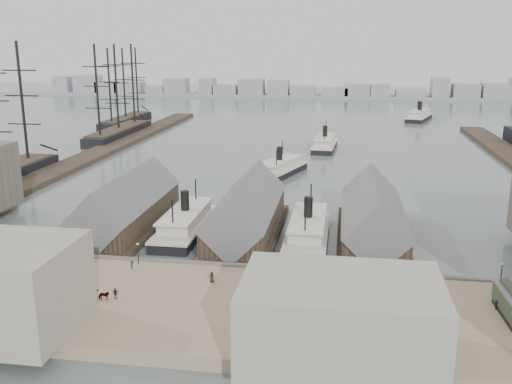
% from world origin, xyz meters
% --- Properties ---
extents(ground, '(900.00, 900.00, 0.00)m').
position_xyz_m(ground, '(0.00, 0.00, 0.00)').
color(ground, '#505D5B').
rests_on(ground, ground).
extents(quay, '(180.00, 30.00, 2.00)m').
position_xyz_m(quay, '(0.00, -20.00, 1.00)').
color(quay, '#89765C').
rests_on(quay, ground).
extents(seawall, '(180.00, 1.20, 2.30)m').
position_xyz_m(seawall, '(0.00, -5.20, 1.15)').
color(seawall, '#59544C').
rests_on(seawall, ground).
extents(west_wharf, '(10.00, 220.00, 1.60)m').
position_xyz_m(west_wharf, '(-68.00, 100.00, 0.80)').
color(west_wharf, '#2D231C').
rests_on(west_wharf, ground).
extents(ferry_shed_west, '(14.00, 42.00, 12.60)m').
position_xyz_m(ferry_shed_west, '(-26.00, 16.88, 4.64)').
color(ferry_shed_west, '#2D231C').
rests_on(ferry_shed_west, ground).
extents(ferry_shed_center, '(14.00, 42.00, 12.60)m').
position_xyz_m(ferry_shed_center, '(0.00, 16.88, 4.64)').
color(ferry_shed_center, '#2D231C').
rests_on(ferry_shed_center, ground).
extents(ferry_shed_east, '(14.00, 42.00, 12.60)m').
position_xyz_m(ferry_shed_east, '(26.00, 16.88, 4.64)').
color(ferry_shed_east, '#2D231C').
rests_on(ferry_shed_east, ground).
extents(street_bldg_center, '(24.00, 16.00, 10.00)m').
position_xyz_m(street_bldg_center, '(20.00, -32.00, 7.00)').
color(street_bldg_center, gray).
rests_on(street_bldg_center, quay).
extents(lamp_post_near_w, '(0.44, 0.44, 3.92)m').
position_xyz_m(lamp_post_near_w, '(-15.00, -7.00, 4.71)').
color(lamp_post_near_w, black).
rests_on(lamp_post_near_w, quay).
extents(lamp_post_near_e, '(0.44, 0.44, 3.92)m').
position_xyz_m(lamp_post_near_e, '(15.00, -7.00, 4.71)').
color(lamp_post_near_e, black).
rests_on(lamp_post_near_e, quay).
extents(lamp_post_far_e, '(0.44, 0.44, 3.92)m').
position_xyz_m(lamp_post_far_e, '(45.00, -7.00, 4.71)').
color(lamp_post_far_e, black).
rests_on(lamp_post_far_e, quay).
extents(far_shore, '(500.00, 40.00, 15.72)m').
position_xyz_m(far_shore, '(-2.07, 334.14, 3.91)').
color(far_shore, gray).
rests_on(far_shore, ground).
extents(ferry_docked_west, '(8.29, 27.64, 9.87)m').
position_xyz_m(ferry_docked_west, '(-13.00, 16.14, 2.31)').
color(ferry_docked_west, black).
rests_on(ferry_docked_west, ground).
extents(ferry_docked_east, '(8.27, 27.56, 9.84)m').
position_xyz_m(ferry_docked_east, '(13.00, 15.34, 2.31)').
color(ferry_docked_east, black).
rests_on(ferry_docked_east, ground).
extents(ferry_open_near, '(15.75, 27.44, 9.39)m').
position_xyz_m(ferry_open_near, '(0.51, 73.64, 2.20)').
color(ferry_open_near, black).
rests_on(ferry_open_near, ground).
extents(ferry_open_mid, '(9.55, 27.11, 9.53)m').
position_xyz_m(ferry_open_mid, '(12.48, 120.28, 2.23)').
color(ferry_open_mid, black).
rests_on(ferry_open_mid, ground).
extents(ferry_open_far, '(17.46, 30.61, 10.47)m').
position_xyz_m(ferry_open_far, '(58.09, 211.98, 2.45)').
color(ferry_open_far, black).
rests_on(ferry_open_far, ground).
extents(sailing_ship_mid, '(9.47, 54.73, 38.94)m').
position_xyz_m(sailing_ship_mid, '(-75.25, 133.84, 2.79)').
color(sailing_ship_mid, black).
rests_on(sailing_ship_mid, ground).
extents(sailing_ship_far, '(9.04, 50.20, 37.15)m').
position_xyz_m(sailing_ship_far, '(-87.19, 172.39, 2.68)').
color(sailing_ship_far, black).
rests_on(sailing_ship_far, ground).
extents(tram, '(3.15, 10.40, 3.66)m').
position_xyz_m(tram, '(43.66, -17.95, 3.87)').
color(tram, black).
rests_on(tram, quay).
extents(horse_cart_left, '(4.90, 2.56, 1.73)m').
position_xyz_m(horse_cart_left, '(-32.95, -14.68, 2.86)').
color(horse_cart_left, black).
rests_on(horse_cart_left, quay).
extents(horse_cart_center, '(4.86, 1.84, 1.44)m').
position_xyz_m(horse_cart_center, '(-16.03, -21.51, 2.77)').
color(horse_cart_center, black).
rests_on(horse_cart_center, quay).
extents(horse_cart_right, '(4.75, 2.82, 1.45)m').
position_xyz_m(horse_cart_right, '(20.39, -21.14, 2.76)').
color(horse_cart_right, black).
rests_on(horse_cart_right, quay).
extents(pedestrian_2, '(1.01, 1.17, 1.56)m').
position_xyz_m(pedestrian_2, '(-15.14, -9.69, 2.78)').
color(pedestrian_2, black).
rests_on(pedestrian_2, quay).
extents(pedestrian_3, '(1.09, 0.59, 1.77)m').
position_xyz_m(pedestrian_3, '(-13.49, -20.95, 2.88)').
color(pedestrian_3, black).
rests_on(pedestrian_3, quay).
extents(pedestrian_4, '(0.91, 0.62, 1.79)m').
position_xyz_m(pedestrian_4, '(-0.58, -12.69, 2.89)').
color(pedestrian_4, black).
rests_on(pedestrian_4, quay).
extents(pedestrian_5, '(0.80, 0.73, 1.77)m').
position_xyz_m(pedestrian_5, '(10.72, -18.78, 2.89)').
color(pedestrian_5, black).
rests_on(pedestrian_5, quay).
extents(pedestrian_6, '(1.07, 1.02, 1.74)m').
position_xyz_m(pedestrian_6, '(15.94, -12.91, 2.87)').
color(pedestrian_6, black).
rests_on(pedestrian_6, quay).
extents(pedestrian_7, '(1.24, 0.88, 1.75)m').
position_xyz_m(pedestrian_7, '(28.86, -25.58, 2.87)').
color(pedestrian_7, black).
rests_on(pedestrian_7, quay).
extents(pedestrian_8, '(0.87, 0.96, 1.57)m').
position_xyz_m(pedestrian_8, '(42.33, -15.97, 2.78)').
color(pedestrian_8, black).
rests_on(pedestrian_8, quay).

